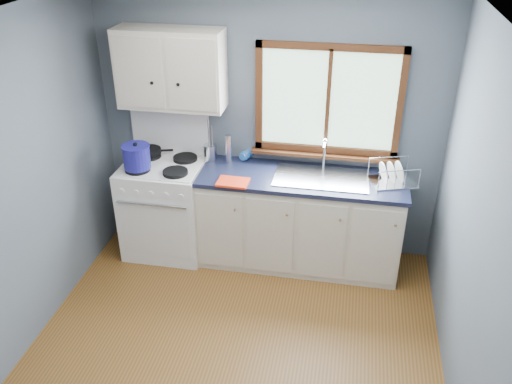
% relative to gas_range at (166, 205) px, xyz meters
% --- Properties ---
extents(floor, '(3.20, 3.60, 0.02)m').
position_rel_gas_range_xyz_m(floor, '(0.95, -1.47, -0.50)').
color(floor, brown).
rests_on(floor, ground).
extents(ceiling, '(3.20, 3.60, 0.02)m').
position_rel_gas_range_xyz_m(ceiling, '(0.95, -1.47, 2.02)').
color(ceiling, white).
rests_on(ceiling, wall_back).
extents(wall_back, '(3.20, 0.02, 2.50)m').
position_rel_gas_range_xyz_m(wall_back, '(0.95, 0.34, 0.76)').
color(wall_back, '#545D67').
rests_on(wall_back, ground).
extents(wall_right, '(0.02, 3.60, 2.50)m').
position_rel_gas_range_xyz_m(wall_right, '(2.56, -1.47, 0.76)').
color(wall_right, '#545D67').
rests_on(wall_right, ground).
extents(gas_range, '(0.76, 0.69, 1.36)m').
position_rel_gas_range_xyz_m(gas_range, '(0.00, 0.00, 0.00)').
color(gas_range, white).
rests_on(gas_range, floor).
extents(base_cabinets, '(1.85, 0.60, 0.88)m').
position_rel_gas_range_xyz_m(base_cabinets, '(1.31, 0.02, -0.08)').
color(base_cabinets, beige).
rests_on(base_cabinets, floor).
extents(countertop, '(1.89, 0.64, 0.04)m').
position_rel_gas_range_xyz_m(countertop, '(1.31, 0.02, 0.41)').
color(countertop, black).
rests_on(countertop, base_cabinets).
extents(sink, '(0.84, 0.46, 0.44)m').
position_rel_gas_range_xyz_m(sink, '(1.49, 0.02, 0.37)').
color(sink, silver).
rests_on(sink, countertop).
extents(window, '(1.36, 0.10, 1.03)m').
position_rel_gas_range_xyz_m(window, '(1.48, 0.30, 0.98)').
color(window, '#9EC6A8').
rests_on(window, wall_back).
extents(upper_cabinets, '(0.95, 0.35, 0.70)m').
position_rel_gas_range_xyz_m(upper_cabinets, '(0.10, 0.15, 1.31)').
color(upper_cabinets, beige).
rests_on(upper_cabinets, wall_back).
extents(skillet, '(0.36, 0.28, 0.05)m').
position_rel_gas_range_xyz_m(skillet, '(-0.18, 0.16, 0.49)').
color(skillet, black).
rests_on(skillet, gas_range).
extents(stockpot, '(0.29, 0.29, 0.25)m').
position_rel_gas_range_xyz_m(stockpot, '(-0.18, -0.16, 0.58)').
color(stockpot, navy).
rests_on(stockpot, gas_range).
extents(utensil_crock, '(0.14, 0.14, 0.40)m').
position_rel_gas_range_xyz_m(utensil_crock, '(0.41, 0.20, 0.51)').
color(utensil_crock, silver).
rests_on(utensil_crock, countertop).
extents(thermos, '(0.08, 0.08, 0.28)m').
position_rel_gas_range_xyz_m(thermos, '(0.60, 0.18, 0.57)').
color(thermos, silver).
rests_on(thermos, countertop).
extents(soap_bottle, '(0.12, 0.12, 0.24)m').
position_rel_gas_range_xyz_m(soap_bottle, '(0.72, 0.22, 0.55)').
color(soap_bottle, '#2965B7').
rests_on(soap_bottle, countertop).
extents(dish_towel, '(0.28, 0.20, 0.02)m').
position_rel_gas_range_xyz_m(dish_towel, '(0.73, -0.22, 0.44)').
color(dish_towel, '#ED3C1A').
rests_on(dish_towel, countertop).
extents(dish_rack, '(0.45, 0.40, 0.20)m').
position_rel_gas_range_xyz_m(dish_rack, '(2.10, 0.05, 0.48)').
color(dish_rack, silver).
rests_on(dish_rack, countertop).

